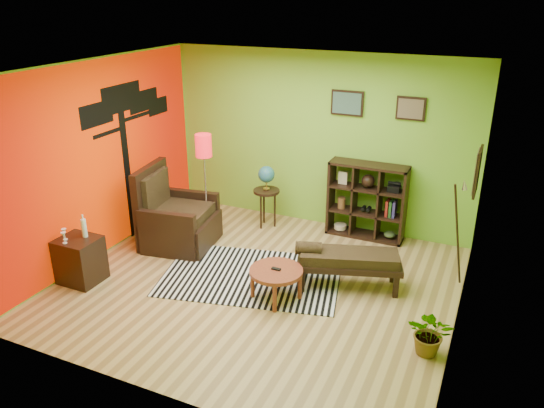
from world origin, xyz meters
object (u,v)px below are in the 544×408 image
at_px(potted_plant, 430,337).
at_px(floor_lamp, 204,155).
at_px(armchair, 175,221).
at_px(cube_shelf, 368,201).
at_px(side_cabinet, 80,260).
at_px(coffee_table, 276,274).
at_px(bench, 346,260).
at_px(globe_table, 266,181).

bearing_deg(potted_plant, floor_lamp, 157.57).
height_order(armchair, cube_shelf, armchair).
bearing_deg(side_cabinet, floor_lamp, 64.94).
distance_m(coffee_table, side_cabinet, 2.64).
bearing_deg(cube_shelf, coffee_table, -103.91).
bearing_deg(floor_lamp, cube_shelf, 25.41).
distance_m(cube_shelf, bench, 1.63).
relative_size(coffee_table, globe_table, 0.65).
xyz_separation_m(cube_shelf, bench, (0.16, -1.61, -0.20)).
relative_size(side_cabinet, floor_lamp, 0.56).
xyz_separation_m(side_cabinet, cube_shelf, (3.11, 2.91, 0.28)).
xyz_separation_m(side_cabinet, floor_lamp, (0.86, 1.84, 1.04)).
relative_size(floor_lamp, potted_plant, 3.22).
bearing_deg(coffee_table, floor_lamp, 145.25).
xyz_separation_m(floor_lamp, potted_plant, (3.64, -1.50, -1.15)).
height_order(cube_shelf, potted_plant, cube_shelf).
distance_m(side_cabinet, bench, 3.52).
xyz_separation_m(side_cabinet, potted_plant, (4.50, 0.34, -0.11)).
bearing_deg(floor_lamp, globe_table, 49.91).
xyz_separation_m(side_cabinet, bench, (3.27, 1.30, 0.08)).
bearing_deg(potted_plant, coffee_table, 170.50).
bearing_deg(coffee_table, cube_shelf, 76.09).
relative_size(floor_lamp, cube_shelf, 1.39).
height_order(coffee_table, floor_lamp, floor_lamp).
bearing_deg(bench, side_cabinet, -158.33).
height_order(armchair, bench, armchair).
xyz_separation_m(side_cabinet, globe_table, (1.52, 2.62, 0.47)).
distance_m(side_cabinet, globe_table, 3.07).
distance_m(globe_table, cube_shelf, 1.63).
bearing_deg(floor_lamp, armchair, -131.90).
bearing_deg(coffee_table, side_cabinet, -165.47).
distance_m(armchair, potted_plant, 4.14).
relative_size(armchair, globe_table, 1.18).
height_order(coffee_table, side_cabinet, side_cabinet).
bearing_deg(globe_table, armchair, -130.69).
bearing_deg(floor_lamp, potted_plant, -22.43).
bearing_deg(side_cabinet, globe_table, 59.91).
distance_m(armchair, floor_lamp, 1.11).
distance_m(coffee_table, armchair, 2.18).
relative_size(cube_shelf, bench, 0.84).
xyz_separation_m(armchair, globe_table, (0.99, 1.16, 0.41)).
bearing_deg(potted_plant, cube_shelf, 118.32).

